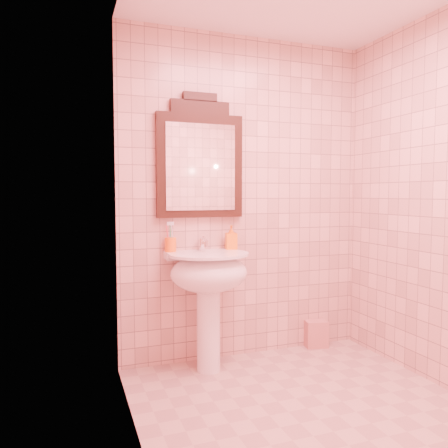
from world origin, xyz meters
name	(u,v)px	position (x,y,z in m)	size (l,w,h in m)	color
floor	(319,419)	(0.00, 0.00, 0.00)	(2.20, 2.20, 0.00)	tan
back_wall	(245,198)	(0.00, 1.10, 1.25)	(2.00, 0.02, 2.50)	beige
pedestal_sink	(209,281)	(-0.38, 0.87, 0.66)	(0.58, 0.58, 0.86)	white
faucet	(203,243)	(-0.38, 1.01, 0.92)	(0.04, 0.16, 0.11)	white
mirror	(200,160)	(-0.38, 1.07, 1.54)	(0.66, 0.06, 0.92)	black
toothbrush_cup	(171,244)	(-0.62, 1.04, 0.92)	(0.08, 0.08, 0.20)	orange
soap_dispenser	(231,237)	(-0.15, 1.02, 0.96)	(0.08, 0.09, 0.19)	orange
towel	(316,334)	(0.62, 1.04, 0.11)	(0.18, 0.12, 0.22)	tan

